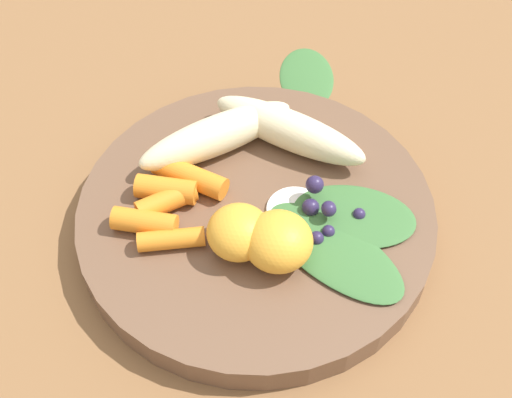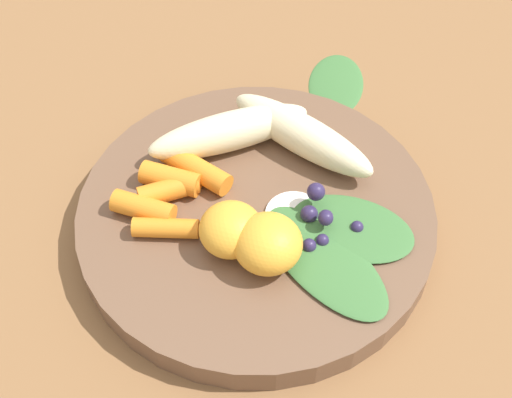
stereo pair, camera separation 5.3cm
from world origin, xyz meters
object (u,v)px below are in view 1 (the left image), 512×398
banana_peeled_left (217,135)px  kale_leaf_stray (307,75)px  bowl (256,217)px  orange_segment_near (278,241)px  banana_peeled_right (289,130)px

banana_peeled_left → kale_leaf_stray: banana_peeled_left is taller
bowl → kale_leaf_stray: (0.19, -0.02, -0.01)m
banana_peeled_left → orange_segment_near: 0.12m
orange_segment_near → kale_leaf_stray: 0.24m
bowl → orange_segment_near: bearing=-153.1°
banana_peeled_right → orange_segment_near: 0.12m
banana_peeled_right → orange_segment_near: size_ratio=2.74×
banana_peeled_left → kale_leaf_stray: 0.16m
bowl → banana_peeled_left: size_ratio=2.03×
banana_peeled_right → orange_segment_near: orange_segment_near is taller
banana_peeled_left → bowl: bearing=88.1°
kale_leaf_stray → banana_peeled_left: bearing=145.4°
banana_peeled_left → kale_leaf_stray: bearing=-153.5°
bowl → kale_leaf_stray: 0.20m
bowl → orange_segment_near: orange_segment_near is taller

